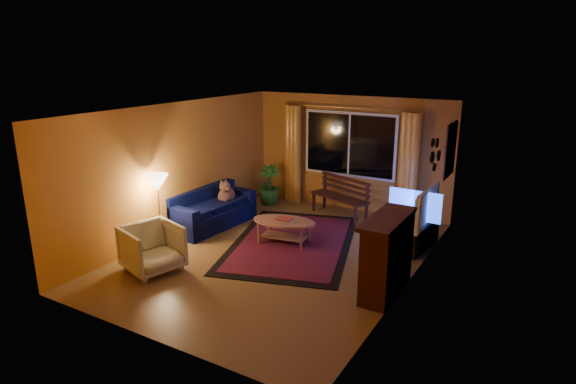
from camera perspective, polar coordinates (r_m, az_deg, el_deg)
The scene contains 22 objects.
floor at distance 8.44m, azimuth -1.03°, elevation -7.42°, with size 4.50×6.00×0.02m, color brown.
ceiling at distance 7.78m, azimuth -1.12°, elevation 9.84°, with size 4.50×6.00×0.02m, color white.
wall_back at distance 10.64m, azimuth 7.36°, elevation 4.56°, with size 4.50×0.02×2.50m, color #C3792C.
wall_left at distance 9.36m, azimuth -13.02°, elevation 2.67°, with size 0.02×6.00×2.50m, color #C3792C.
wall_right at distance 7.16m, azimuth 14.60°, elevation -1.57°, with size 0.02×6.00×2.50m, color #C3792C.
window at distance 10.54m, azimuth 7.26°, elevation 5.57°, with size 2.00×0.02×1.30m, color black.
curtain_rod at distance 10.39m, azimuth 7.32°, elevation 9.87°, with size 0.03×0.03×3.20m, color #BF8C3F.
curtain_left at distance 11.13m, azimuth 0.65°, elevation 4.53°, with size 0.36×0.36×2.24m, color orange.
curtain_right at distance 10.12m, azimuth 14.10°, elevation 2.84°, with size 0.36×0.36×2.24m, color orange.
bench at distance 10.30m, azimuth 6.07°, elevation -1.78°, with size 1.39×0.41×0.42m, color black.
potted_plant at distance 11.03m, azimuth -2.28°, elevation 0.86°, with size 0.51×0.51×0.91m, color #235B1E.
sofa at distance 9.74m, azimuth -8.98°, elevation -1.93°, with size 0.79×1.85×0.75m, color #050A34.
dog at distance 9.96m, azimuth -7.31°, elevation -0.19°, with size 0.28×0.39×0.43m, color brown, non-canonical shape.
armchair at distance 7.97m, azimuth -15.80°, elevation -6.19°, with size 0.81×0.76×0.84m, color beige.
floor_lamp at distance 8.80m, azimuth -14.99°, elevation -2.30°, with size 0.22×0.22×1.33m, color #BF8C3F.
rug at distance 8.90m, azimuth 0.53°, elevation -5.99°, with size 2.11×3.33×0.02m, color maroon.
coffee_table at distance 8.85m, azimuth -0.47°, elevation -4.70°, with size 1.19×1.19×0.43m, color #9D6952.
tv_console at distance 8.91m, azimuth 15.15°, elevation -5.08°, with size 0.36×1.07×0.45m, color black.
television at distance 8.73m, azimuth 15.42°, elevation -1.63°, with size 1.18×0.15×0.68m, color black.
fireplace at distance 7.10m, azimuth 11.66°, elevation -7.57°, with size 0.40×1.20×1.10m, color maroon.
mirror_cluster at distance 8.27m, azimuth 17.03°, elevation 4.53°, with size 0.06×0.60×0.56m, color black, non-canonical shape.
painting at distance 9.40m, azimuth 18.67°, elevation 4.79°, with size 0.04×0.76×0.96m, color #E54B0E.
Camera 1 is at (4.01, -6.62, 3.37)m, focal length 30.00 mm.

